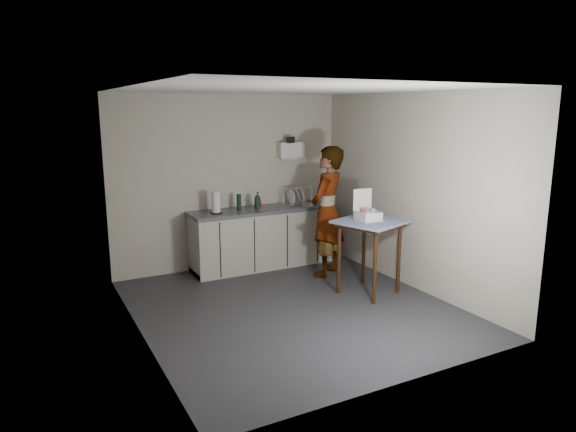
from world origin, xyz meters
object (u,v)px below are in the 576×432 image
standing_man (327,212)px  dish_rack (297,200)px  paper_towel (216,203)px  side_table (370,230)px  kitchen_counter (263,239)px  soap_bottle (257,201)px  bakery_box (367,213)px  dark_bottle (239,202)px  soda_can (260,205)px

standing_man → dish_rack: size_ratio=4.56×
paper_towel → dish_rack: paper_towel is taller
side_table → dish_rack: size_ratio=2.38×
kitchen_counter → paper_towel: paper_towel is taller
soap_bottle → bakery_box: bakery_box is taller
bakery_box → standing_man: bearing=96.4°
dish_rack → paper_towel: bearing=-177.5°
dark_bottle → bakery_box: bakery_box is taller
kitchen_counter → standing_man: (0.65, -0.79, 0.51)m
dish_rack → dark_bottle: bearing=178.1°
kitchen_counter → standing_man: size_ratio=1.20×
kitchen_counter → dish_rack: size_ratio=5.45×
dish_rack → bakery_box: (0.11, -1.69, 0.09)m
side_table → bakery_box: bakery_box is taller
kitchen_counter → paper_towel: bearing=-177.1°
soap_bottle → dark_bottle: 0.28m
side_table → standing_man: bearing=75.9°
standing_man → soap_bottle: standing_man is taller
standing_man → dark_bottle: 1.32m
soap_bottle → bakery_box: size_ratio=0.67×
dark_bottle → bakery_box: 2.02m
dark_bottle → paper_towel: bearing=-167.2°
soap_bottle → dish_rack: (0.70, 0.05, -0.07)m
dish_rack → bakery_box: bearing=-86.2°
dark_bottle → paper_towel: (-0.39, -0.09, 0.03)m
paper_towel → dish_rack: bearing=2.5°
kitchen_counter → bakery_box: (0.71, -1.67, 0.64)m
side_table → bakery_box: (-0.02, 0.04, 0.21)m
soap_bottle → dish_rack: bearing=4.3°
standing_man → soap_bottle: size_ratio=7.16×
soda_can → kitchen_counter: bearing=30.5°
side_table → soda_can: (-0.80, 1.67, 0.12)m
paper_towel → bakery_box: 2.19m
soap_bottle → soda_can: bearing=-13.7°
soda_can → dish_rack: dish_rack is taller
kitchen_counter → soda_can: soda_can is taller
side_table → dish_rack: (-0.13, 1.73, 0.12)m
paper_towel → kitchen_counter: bearing=2.9°
paper_towel → soda_can: bearing=-0.1°
soda_can → paper_towel: 0.69m
dish_rack → bakery_box: 1.69m
standing_man → dish_rack: standing_man is taller
side_table → paper_towel: (-1.48, 1.67, 0.21)m
dark_bottle → bakery_box: size_ratio=0.61×
soda_can → soap_bottle: bearing=166.3°
standing_man → dark_bottle: bearing=-75.1°
soap_bottle → paper_towel: bearing=-179.5°
kitchen_counter → dish_rack: dish_rack is taller
bakery_box → paper_towel: bearing=134.6°
side_table → dark_bottle: dark_bottle is taller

